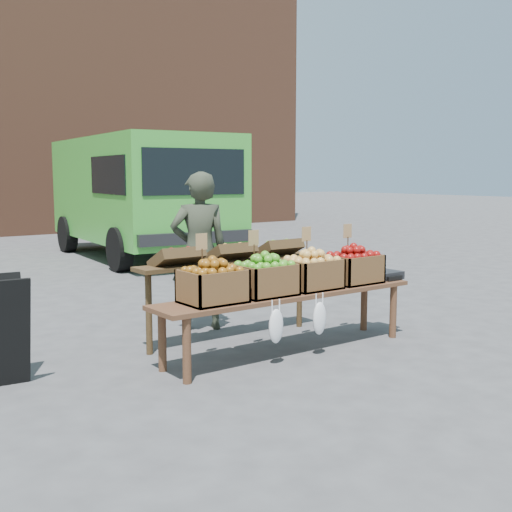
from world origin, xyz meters
TOP-DOWN VIEW (x-y plane):
  - ground at (0.00, 0.00)m, footprint 80.00×80.00m
  - delivery_van at (3.03, 7.11)m, footprint 2.86×5.39m
  - vendor at (0.79, 1.32)m, footprint 0.71×0.60m
  - back_table at (0.81, 0.77)m, footprint 2.10×0.44m
  - display_bench at (0.96, 0.05)m, footprint 2.70×0.56m
  - crate_golden_apples at (0.14, 0.05)m, footprint 0.50×0.40m
  - crate_russet_pears at (0.69, 0.05)m, footprint 0.50×0.40m
  - crate_red_apples at (1.24, 0.05)m, footprint 0.50×0.40m
  - crate_green_apples at (1.79, 0.05)m, footprint 0.50×0.40m
  - weighing_scale at (2.21, 0.05)m, footprint 0.34×0.30m

SIDE VIEW (x-z plane):
  - ground at x=0.00m, z-range 0.00..0.00m
  - display_bench at x=0.96m, z-range 0.00..0.57m
  - back_table at x=0.81m, z-range 0.00..1.04m
  - weighing_scale at x=2.21m, z-range 0.57..0.65m
  - crate_golden_apples at x=0.14m, z-range 0.57..0.85m
  - crate_russet_pears at x=0.69m, z-range 0.57..0.85m
  - crate_red_apples at x=1.24m, z-range 0.57..0.85m
  - crate_green_apples at x=1.79m, z-range 0.57..0.85m
  - vendor at x=0.79m, z-range 0.00..1.66m
  - delivery_van at x=3.03m, z-range 0.00..2.33m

